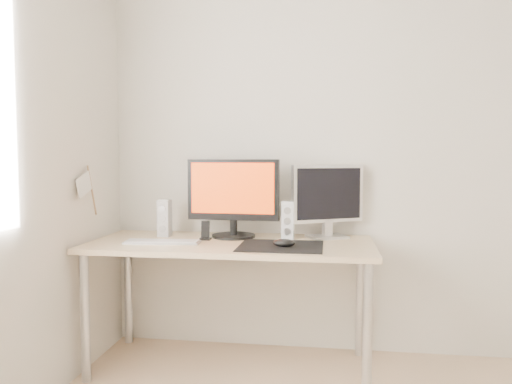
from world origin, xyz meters
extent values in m
plane|color=silver|center=(0.00, 1.75, 1.25)|extent=(3.50, 0.00, 3.50)
cube|color=black|center=(-0.64, 1.28, 0.73)|extent=(0.45, 0.40, 0.00)
ellipsoid|color=black|center=(-0.62, 1.25, 0.75)|extent=(0.12, 0.07, 0.04)
cube|color=#D1B587|center=(-0.93, 1.38, 0.71)|extent=(1.60, 0.70, 0.03)
cylinder|color=silver|center=(-1.67, 1.09, 0.35)|extent=(0.05, 0.05, 0.70)
cylinder|color=silver|center=(-0.19, 1.09, 0.35)|extent=(0.05, 0.05, 0.70)
cylinder|color=silver|center=(-1.67, 1.67, 0.35)|extent=(0.05, 0.05, 0.70)
cylinder|color=silver|center=(-0.19, 1.67, 0.35)|extent=(0.05, 0.05, 0.70)
cylinder|color=black|center=(-0.95, 1.55, 0.74)|extent=(0.27, 0.27, 0.02)
cylinder|color=black|center=(-0.95, 1.55, 0.81)|extent=(0.05, 0.05, 0.12)
cube|color=black|center=(-0.95, 1.54, 1.02)|extent=(0.55, 0.07, 0.36)
cube|color=#F1580C|center=(-0.95, 1.51, 1.03)|extent=(0.50, 0.03, 0.30)
cube|color=silver|center=(-0.39, 1.60, 0.74)|extent=(0.27, 0.24, 0.01)
cube|color=silver|center=(-0.39, 1.60, 0.80)|extent=(0.06, 0.06, 0.10)
cube|color=silver|center=(-0.39, 1.60, 0.99)|extent=(0.42, 0.24, 0.34)
cube|color=black|center=(-0.38, 1.58, 0.99)|extent=(0.37, 0.19, 0.30)
cube|color=silver|center=(-1.37, 1.52, 0.84)|extent=(0.07, 0.08, 0.22)
cylinder|color=#A8A9AB|center=(-1.37, 1.48, 0.78)|extent=(0.04, 0.01, 0.04)
cylinder|color=#ADAEB0|center=(-1.37, 1.48, 0.84)|extent=(0.04, 0.01, 0.04)
cylinder|color=#A9A9AB|center=(-1.37, 1.48, 0.90)|extent=(0.04, 0.01, 0.04)
cube|color=white|center=(-0.62, 1.53, 0.84)|extent=(0.07, 0.08, 0.22)
cylinder|color=silver|center=(-0.62, 1.49, 0.78)|extent=(0.04, 0.01, 0.04)
cylinder|color=#ACACAE|center=(-0.62, 1.49, 0.84)|extent=(0.04, 0.01, 0.04)
cylinder|color=#AAAAAC|center=(-0.62, 1.49, 0.90)|extent=(0.04, 0.01, 0.04)
cube|color=#B3B3B5|center=(-1.30, 1.28, 0.73)|extent=(0.43, 0.15, 0.01)
cube|color=silver|center=(-1.30, 1.28, 0.74)|extent=(0.41, 0.13, 0.01)
cube|color=black|center=(-1.09, 1.43, 0.74)|extent=(0.06, 0.05, 0.01)
cube|color=black|center=(-1.09, 1.43, 0.79)|extent=(0.05, 0.02, 0.10)
cylinder|color=#A57F54|center=(-1.72, 1.30, 1.02)|extent=(0.01, 0.10, 0.29)
cube|color=white|center=(-1.72, 1.21, 1.06)|extent=(0.00, 0.19, 0.15)
camera|label=1|loc=(-0.39, -1.37, 1.21)|focal=35.00mm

